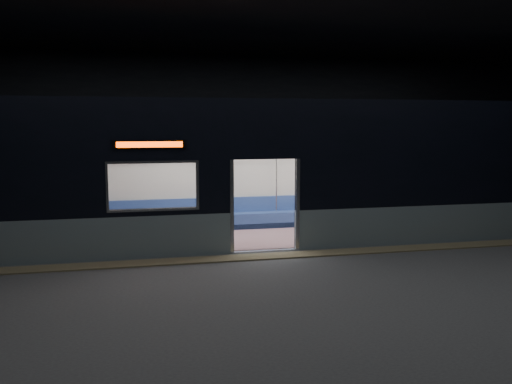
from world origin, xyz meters
name	(u,v)px	position (x,y,z in m)	size (l,w,h in m)	color
station_floor	(277,264)	(0.00, 0.00, -0.01)	(24.00, 14.00, 0.01)	#47494C
station_envelope	(278,80)	(0.00, 0.00, 3.66)	(24.00, 14.00, 5.00)	black
tactile_strip	(270,256)	(0.00, 0.55, 0.01)	(22.80, 0.50, 0.03)	#8C7F59
metro_car	(250,163)	(0.00, 2.54, 1.85)	(18.00, 3.04, 3.35)	gray
passenger	(401,196)	(4.60, 3.55, 0.78)	(0.38, 0.65, 1.33)	black
handbag	(404,201)	(4.58, 3.33, 0.66)	(0.24, 0.21, 0.12)	black
transit_map	(404,169)	(4.80, 3.85, 1.51)	(1.11, 0.03, 0.72)	white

